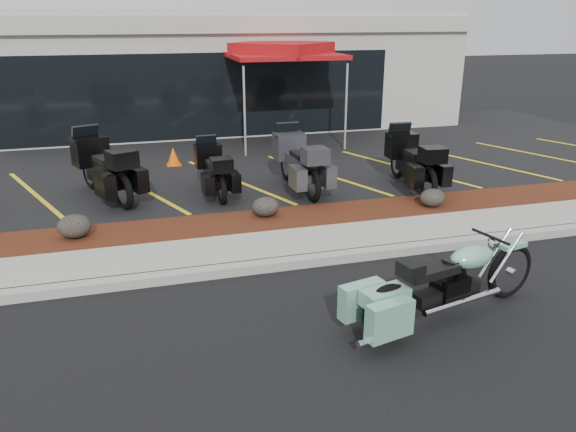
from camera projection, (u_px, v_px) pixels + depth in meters
name	position (u px, v px, depth m)	size (l,w,h in m)	color
ground	(308.00, 291.00, 8.31)	(90.00, 90.00, 0.00)	black
curb	(291.00, 263.00, 9.10)	(24.00, 0.25, 0.15)	gray
sidewalk	(280.00, 246.00, 9.73)	(24.00, 1.20, 0.15)	gray
mulch_bed	(264.00, 223.00, 10.82)	(24.00, 1.20, 0.16)	#39130C
upper_lot	(219.00, 159.00, 15.71)	(26.00, 9.60, 0.15)	black
dealership_building	(189.00, 69.00, 20.73)	(18.00, 8.16, 4.00)	gray
boulder_left	(74.00, 226.00, 9.84)	(0.59, 0.49, 0.42)	black
boulder_mid	(266.00, 207.00, 10.90)	(0.54, 0.45, 0.38)	black
boulder_right	(432.00, 198.00, 11.46)	(0.53, 0.44, 0.37)	black
hero_cruiser	(511.00, 263.00, 7.94)	(3.10, 0.79, 1.09)	#74B496
touring_black_front	(89.00, 157.00, 12.48)	(2.50, 0.96, 1.46)	black
touring_black_mid	(207.00, 160.00, 12.80)	(2.03, 0.77, 1.18)	black
touring_grey	(287.00, 151.00, 13.17)	(2.39, 0.91, 1.39)	#323237
touring_black_rear	(399.00, 150.00, 13.36)	(2.32, 0.89, 1.35)	black
traffic_cone	(173.00, 156.00, 14.66)	(0.35, 0.35, 0.47)	#ED5807
popup_canopy	(282.00, 52.00, 16.57)	(4.02, 4.02, 2.97)	silver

